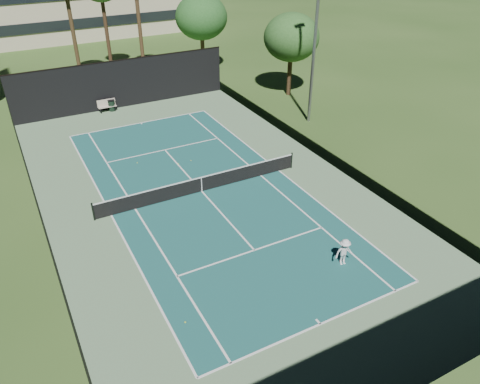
{
  "coord_description": "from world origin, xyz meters",
  "views": [
    {
      "loc": [
        -9.26,
        -22.28,
        14.59
      ],
      "look_at": [
        1.0,
        -3.0,
        1.3
      ],
      "focal_mm": 35.0,
      "sensor_mm": 36.0,
      "label": 1
    }
  ],
  "objects_px": {
    "tennis_ball_b": "(178,164)",
    "tennis_ball_d": "(137,163)",
    "tennis_net": "(202,184)",
    "park_bench": "(107,105)",
    "trash_bin": "(112,105)",
    "tennis_ball_c": "(191,160)",
    "tennis_ball_a": "(185,322)",
    "player": "(344,252)"
  },
  "relations": [
    {
      "from": "tennis_ball_c",
      "to": "park_bench",
      "type": "bearing_deg",
      "value": 102.9
    },
    {
      "from": "tennis_ball_d",
      "to": "trash_bin",
      "type": "bearing_deg",
      "value": 84.21
    },
    {
      "from": "tennis_ball_b",
      "to": "tennis_ball_d",
      "type": "bearing_deg",
      "value": 148.33
    },
    {
      "from": "tennis_ball_d",
      "to": "trash_bin",
      "type": "distance_m",
      "value": 10.24
    },
    {
      "from": "tennis_ball_c",
      "to": "trash_bin",
      "type": "relative_size",
      "value": 0.07
    },
    {
      "from": "tennis_ball_c",
      "to": "tennis_ball_d",
      "type": "xyz_separation_m",
      "value": [
        -3.31,
        1.38,
        0.0
      ]
    },
    {
      "from": "player",
      "to": "tennis_ball_c",
      "type": "height_order",
      "value": "player"
    },
    {
      "from": "player",
      "to": "trash_bin",
      "type": "distance_m",
      "value": 25.25
    },
    {
      "from": "player",
      "to": "tennis_ball_a",
      "type": "xyz_separation_m",
      "value": [
        -8.09,
        0.07,
        -0.67
      ]
    },
    {
      "from": "tennis_ball_c",
      "to": "tennis_ball_d",
      "type": "distance_m",
      "value": 3.58
    },
    {
      "from": "tennis_ball_d",
      "to": "tennis_ball_b",
      "type": "bearing_deg",
      "value": -31.67
    },
    {
      "from": "tennis_ball_b",
      "to": "tennis_ball_c",
      "type": "bearing_deg",
      "value": 5.03
    },
    {
      "from": "tennis_net",
      "to": "tennis_ball_d",
      "type": "relative_size",
      "value": 198.04
    },
    {
      "from": "tennis_ball_a",
      "to": "tennis_ball_d",
      "type": "xyz_separation_m",
      "value": [
        2.53,
        14.59,
        -0.0
      ]
    },
    {
      "from": "tennis_ball_b",
      "to": "tennis_ball_d",
      "type": "height_order",
      "value": "tennis_ball_b"
    },
    {
      "from": "tennis_net",
      "to": "player",
      "type": "relative_size",
      "value": 9.09
    },
    {
      "from": "tennis_ball_c",
      "to": "park_bench",
      "type": "distance_m",
      "value": 11.91
    },
    {
      "from": "park_bench",
      "to": "tennis_net",
      "type": "bearing_deg",
      "value": -83.87
    },
    {
      "from": "tennis_net",
      "to": "tennis_ball_a",
      "type": "distance_m",
      "value": 10.42
    },
    {
      "from": "tennis_ball_a",
      "to": "tennis_ball_d",
      "type": "distance_m",
      "value": 14.8
    },
    {
      "from": "tennis_ball_d",
      "to": "player",
      "type": "bearing_deg",
      "value": -69.22
    },
    {
      "from": "park_bench",
      "to": "trash_bin",
      "type": "distance_m",
      "value": 0.39
    },
    {
      "from": "tennis_ball_a",
      "to": "park_bench",
      "type": "relative_size",
      "value": 0.05
    },
    {
      "from": "tennis_ball_b",
      "to": "tennis_ball_d",
      "type": "xyz_separation_m",
      "value": [
        -2.37,
        1.46,
        -0.01
      ]
    },
    {
      "from": "tennis_ball_a",
      "to": "park_bench",
      "type": "distance_m",
      "value": 25.01
    },
    {
      "from": "player",
      "to": "tennis_ball_b",
      "type": "distance_m",
      "value": 13.6
    },
    {
      "from": "trash_bin",
      "to": "park_bench",
      "type": "bearing_deg",
      "value": 174.35
    },
    {
      "from": "tennis_ball_c",
      "to": "tennis_ball_b",
      "type": "bearing_deg",
      "value": -174.97
    },
    {
      "from": "tennis_ball_d",
      "to": "tennis_ball_a",
      "type": "bearing_deg",
      "value": -99.83
    },
    {
      "from": "tennis_ball_b",
      "to": "park_bench",
      "type": "height_order",
      "value": "park_bench"
    },
    {
      "from": "tennis_ball_a",
      "to": "trash_bin",
      "type": "relative_size",
      "value": 0.08
    },
    {
      "from": "tennis_ball_b",
      "to": "tennis_net",
      "type": "bearing_deg",
      "value": -90.58
    },
    {
      "from": "tennis_ball_b",
      "to": "park_bench",
      "type": "xyz_separation_m",
      "value": [
        -1.72,
        11.68,
        0.51
      ]
    },
    {
      "from": "tennis_ball_b",
      "to": "trash_bin",
      "type": "distance_m",
      "value": 11.73
    },
    {
      "from": "player",
      "to": "tennis_ball_c",
      "type": "relative_size",
      "value": 23.04
    },
    {
      "from": "tennis_ball_a",
      "to": "tennis_ball_c",
      "type": "height_order",
      "value": "tennis_ball_a"
    },
    {
      "from": "player",
      "to": "tennis_net",
      "type": "bearing_deg",
      "value": 118.62
    },
    {
      "from": "tennis_net",
      "to": "tennis_ball_b",
      "type": "xyz_separation_m",
      "value": [
        0.04,
        3.93,
        -0.52
      ]
    },
    {
      "from": "tennis_net",
      "to": "tennis_ball_a",
      "type": "relative_size",
      "value": 176.49
    },
    {
      "from": "trash_bin",
      "to": "tennis_ball_d",
      "type": "bearing_deg",
      "value": -95.79
    },
    {
      "from": "trash_bin",
      "to": "tennis_ball_a",
      "type": "bearing_deg",
      "value": -98.18
    },
    {
      "from": "player",
      "to": "tennis_ball_a",
      "type": "height_order",
      "value": "player"
    }
  ]
}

